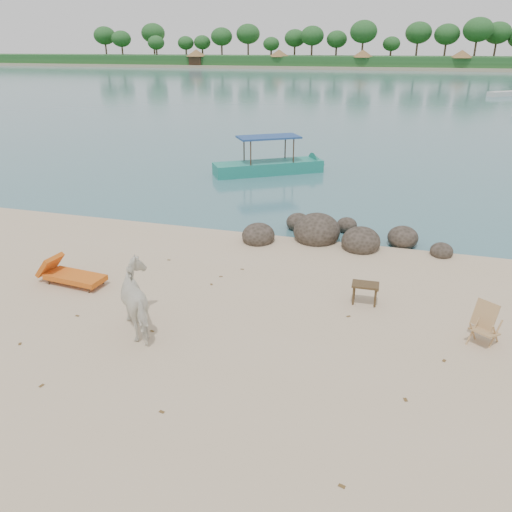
{
  "coord_description": "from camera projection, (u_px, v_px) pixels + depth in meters",
  "views": [
    {
      "loc": [
        2.79,
        -8.5,
        5.63
      ],
      "look_at": [
        -0.27,
        2.0,
        1.0
      ],
      "focal_mm": 35.0,
      "sensor_mm": 36.0,
      "label": 1
    }
  ],
  "objects": [
    {
      "name": "side_table",
      "position": [
        365.0,
        295.0,
        11.66
      ],
      "size": [
        0.63,
        0.42,
        0.5
      ],
      "primitive_type": null,
      "rotation": [
        0.0,
        0.0,
        0.03
      ],
      "color": "#372616",
      "rests_on": "ground"
    },
    {
      "name": "lounge_chair",
      "position": [
        75.0,
        275.0,
        12.58
      ],
      "size": [
        1.99,
        0.87,
        0.58
      ],
      "primitive_type": null,
      "rotation": [
        0.0,
        0.0,
        -0.1
      ],
      "color": "#CA5117",
      "rests_on": "ground"
    },
    {
      "name": "boat_far",
      "position": [
        504.0,
        93.0,
        60.73
      ],
      "size": [
        4.8,
        4.67,
        0.63
      ],
      "primitive_type": null,
      "rotation": [
        0.0,
        0.0,
        0.76
      ],
      "color": "beige",
      "rests_on": "water"
    },
    {
      "name": "dead_leaves",
      "position": [
        213.0,
        331.0,
        10.64
      ],
      "size": [
        8.39,
        6.63,
        0.0
      ],
      "color": "brown",
      "rests_on": "ground"
    },
    {
      "name": "deck_chair",
      "position": [
        485.0,
        327.0,
        10.02
      ],
      "size": [
        0.75,
        0.76,
        0.81
      ],
      "primitive_type": null,
      "rotation": [
        0.0,
        0.0,
        -0.62
      ],
      "color": "tan",
      "rests_on": "ground"
    },
    {
      "name": "boat_near",
      "position": [
        269.0,
        142.0,
        23.41
      ],
      "size": [
        5.62,
        4.31,
        2.86
      ],
      "primitive_type": null,
      "rotation": [
        0.0,
        0.0,
        0.58
      ],
      "color": "#1E7E6E",
      "rests_on": "water"
    },
    {
      "name": "boulders",
      "position": [
        331.0,
        235.0,
        15.46
      ],
      "size": [
        6.23,
        2.83,
        1.09
      ],
      "rotation": [
        0.0,
        0.0,
        -0.43
      ],
      "color": "#2A241C",
      "rests_on": "ground"
    },
    {
      "name": "far_shore",
      "position": [
        402.0,
        64.0,
        160.75
      ],
      "size": [
        420.0,
        90.0,
        1.4
      ],
      "primitive_type": "cube",
      "color": "tan",
      "rests_on": "ground"
    },
    {
      "name": "water",
      "position": [
        394.0,
        79.0,
        90.01
      ],
      "size": [
        400.0,
        400.0,
        0.0
      ],
      "primitive_type": "plane",
      "color": "#3C7179",
      "rests_on": "ground"
    },
    {
      "name": "cow",
      "position": [
        141.0,
        300.0,
        10.44
      ],
      "size": [
        1.71,
        1.73,
        1.41
      ],
      "primitive_type": "imported",
      "rotation": [
        0.0,
        0.0,
        3.92
      ],
      "color": "white",
      "rests_on": "ground"
    },
    {
      "name": "far_scenery",
      "position": [
        401.0,
        56.0,
        130.07
      ],
      "size": [
        420.0,
        18.0,
        9.5
      ],
      "color": "#1E4C1E",
      "rests_on": "ground"
    }
  ]
}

